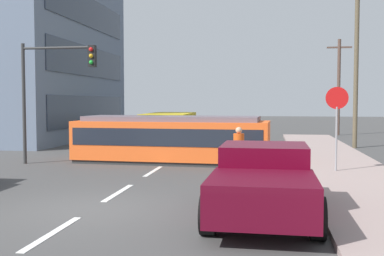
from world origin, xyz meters
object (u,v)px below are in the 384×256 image
traffic_light_mast (53,79)px  pedestrian_crossing (239,149)px  utility_pole_far (339,85)px  pickup_truck_parked (264,181)px  utility_pole_mid (356,64)px  streetcar_tram (172,138)px  stop_sign (337,111)px  city_bus (170,126)px

traffic_light_mast → pedestrian_crossing: bearing=-14.4°
traffic_light_mast → utility_pole_far: bearing=53.6°
pickup_truck_parked → utility_pole_mid: size_ratio=0.58×
streetcar_tram → traffic_light_mast: size_ratio=1.66×
stop_sign → pickup_truck_parked: bearing=-110.8°
city_bus → pickup_truck_parked: bearing=-71.5°
traffic_light_mast → utility_pole_mid: utility_pole_mid is taller
pedestrian_crossing → utility_pole_mid: bearing=62.3°
pickup_truck_parked → utility_pole_mid: utility_pole_mid is taller
pickup_truck_parked → stop_sign: bearing=69.2°
city_bus → utility_pole_far: 14.44m
city_bus → pedestrian_crossing: (4.78, -11.42, -0.11)m
city_bus → utility_pole_far: size_ratio=0.84×
traffic_light_mast → utility_pole_far: size_ratio=0.68×
pedestrian_crossing → utility_pole_mid: size_ratio=0.19×
utility_pole_mid → stop_sign: bearing=-103.6°
stop_sign → traffic_light_mast: size_ratio=0.59×
pedestrian_crossing → pickup_truck_parked: 5.49m
stop_sign → utility_pole_mid: bearing=76.4°
pedestrian_crossing → utility_pole_far: 21.54m
pedestrian_crossing → utility_pole_far: utility_pole_far is taller
city_bus → stop_sign: bearing=-52.4°
stop_sign → utility_pole_far: bearing=81.6°
utility_pole_far → traffic_light_mast: bearing=-126.4°
city_bus → pedestrian_crossing: size_ratio=3.58×
streetcar_tram → pickup_truck_parked: bearing=-66.2°
traffic_light_mast → utility_pole_mid: size_ratio=0.55×
city_bus → utility_pole_far: bearing=39.6°
stop_sign → utility_pole_far: (2.88, 19.51, 1.54)m
pickup_truck_parked → utility_pole_far: size_ratio=0.71×
pedestrian_crossing → utility_pole_far: (6.15, 20.46, 2.79)m
city_bus → traffic_light_mast: (-2.73, -9.49, 2.37)m
streetcar_tram → pickup_truck_parked: size_ratio=1.60×
city_bus → utility_pole_far: (10.94, 9.04, 2.68)m
traffic_light_mast → utility_pole_far: (13.67, 18.54, 0.31)m
streetcar_tram → city_bus: (-1.81, 8.13, 0.06)m
pickup_truck_parked → utility_pole_far: (5.29, 25.87, 2.93)m
stop_sign → utility_pole_far: size_ratio=0.40×
pedestrian_crossing → traffic_light_mast: size_ratio=0.34×
streetcar_tram → pedestrian_crossing: 4.43m
traffic_light_mast → streetcar_tram: bearing=16.7°
city_bus → stop_sign: (8.06, -10.47, 1.14)m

